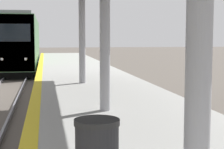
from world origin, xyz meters
name	(u,v)px	position (x,y,z in m)	size (l,w,h in m)	color
train	(22,43)	(0.00, 31.54, 2.28)	(2.63, 17.84, 4.48)	black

